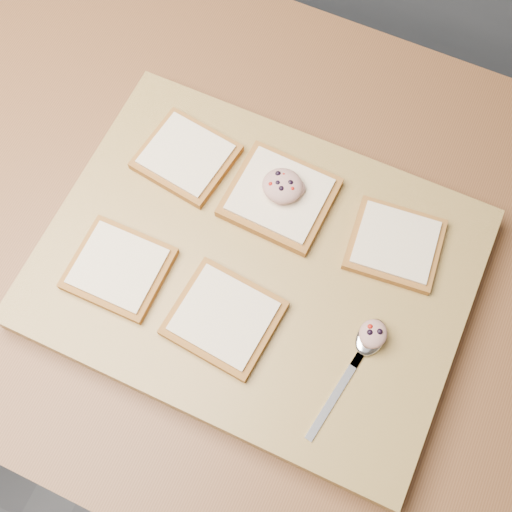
{
  "coord_description": "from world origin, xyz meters",
  "views": [
    {
      "loc": [
        0.3,
        -0.31,
        1.71
      ],
      "look_at": [
        0.18,
        -0.05,
        0.97
      ],
      "focal_mm": 45.0,
      "sensor_mm": 36.0,
      "label": 1
    }
  ],
  "objects_px": {
    "cutting_board": "(256,269)",
    "bread_far_center": "(280,197)",
    "spoon": "(366,345)",
    "tuna_salad_dollop": "(283,186)"
  },
  "relations": [
    {
      "from": "cutting_board",
      "to": "tuna_salad_dollop",
      "type": "height_order",
      "value": "tuna_salad_dollop"
    },
    {
      "from": "bread_far_center",
      "to": "tuna_salad_dollop",
      "type": "xyz_separation_m",
      "value": [
        0.0,
        0.01,
        0.02
      ]
    },
    {
      "from": "bread_far_center",
      "to": "tuna_salad_dollop",
      "type": "relative_size",
      "value": 2.55
    },
    {
      "from": "cutting_board",
      "to": "bread_far_center",
      "type": "distance_m",
      "value": 0.1
    },
    {
      "from": "cutting_board",
      "to": "tuna_salad_dollop",
      "type": "relative_size",
      "value": 10.08
    },
    {
      "from": "cutting_board",
      "to": "tuna_salad_dollop",
      "type": "bearing_deg",
      "value": 94.74
    },
    {
      "from": "cutting_board",
      "to": "spoon",
      "type": "xyz_separation_m",
      "value": [
        0.17,
        -0.04,
        0.03
      ]
    },
    {
      "from": "bread_far_center",
      "to": "spoon",
      "type": "bearing_deg",
      "value": -38.34
    },
    {
      "from": "cutting_board",
      "to": "tuna_salad_dollop",
      "type": "xyz_separation_m",
      "value": [
        -0.01,
        0.1,
        0.05
      ]
    },
    {
      "from": "cutting_board",
      "to": "spoon",
      "type": "relative_size",
      "value": 3.13
    }
  ]
}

